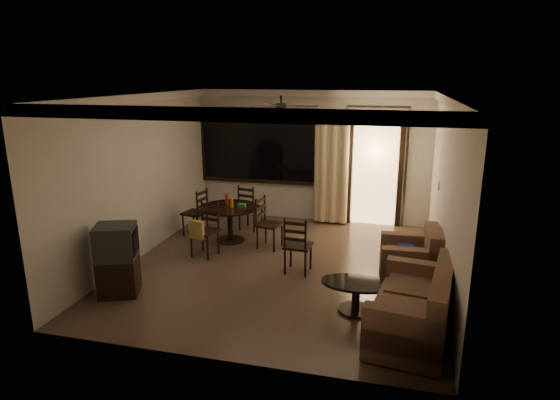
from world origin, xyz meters
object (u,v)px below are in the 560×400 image
(dining_chair_west, at_px, (196,221))
(sofa, at_px, (416,310))
(dining_chair_east, at_px, (269,233))
(armchair, at_px, (413,261))
(dining_chair_north, at_px, (250,216))
(tv_cabinet, at_px, (117,260))
(dining_table, at_px, (230,214))
(dining_chair_south, at_px, (205,239))
(side_chair, at_px, (298,256))
(coffee_table, at_px, (356,292))

(dining_chair_west, height_order, sofa, dining_chair_west)
(dining_chair_east, height_order, armchair, dining_chair_east)
(dining_chair_north, distance_m, tv_cabinet, 3.44)
(dining_chair_north, relative_size, armchair, 1.06)
(dining_table, xyz_separation_m, sofa, (3.35, -2.67, -0.19))
(dining_chair_south, bearing_deg, dining_chair_north, 90.00)
(dining_chair_west, relative_size, dining_chair_south, 1.00)
(tv_cabinet, relative_size, side_chair, 1.10)
(dining_table, bearing_deg, armchair, -18.60)
(coffee_table, bearing_deg, sofa, -30.64)
(armchair, xyz_separation_m, side_chair, (-1.79, -0.01, -0.08))
(sofa, height_order, coffee_table, sofa)
(dining_chair_south, relative_size, coffee_table, 0.99)
(dining_chair_west, xyz_separation_m, dining_chair_east, (1.61, -0.34, 0.00))
(dining_chair_south, xyz_separation_m, coffee_table, (2.77, -1.38, -0.02))
(tv_cabinet, height_order, side_chair, tv_cabinet)
(dining_table, bearing_deg, dining_chair_north, 78.26)
(dining_chair_east, distance_m, dining_chair_north, 1.15)
(dining_chair_south, xyz_separation_m, side_chair, (1.74, -0.30, -0.02))
(dining_chair_west, xyz_separation_m, dining_chair_north, (0.96, 0.60, 0.00))
(dining_chair_south, height_order, sofa, dining_chair_south)
(dining_chair_north, xyz_separation_m, sofa, (3.19, -3.44, 0.07))
(tv_cabinet, bearing_deg, dining_chair_west, 69.36)
(dining_table, relative_size, side_chair, 1.16)
(dining_chair_east, relative_size, armchair, 1.06)
(dining_chair_south, xyz_separation_m, armchair, (3.52, -0.29, 0.05))
(dining_chair_west, relative_size, side_chair, 1.00)
(dining_chair_east, bearing_deg, dining_table, 89.91)
(dining_chair_east, height_order, side_chair, same)
(dining_chair_east, xyz_separation_m, tv_cabinet, (-1.62, -2.35, 0.24))
(dining_chair_south, xyz_separation_m, tv_cabinet, (-0.63, -1.68, 0.22))
(dining_chair_east, bearing_deg, dining_chair_south, 135.70)
(dining_chair_north, height_order, sofa, dining_chair_north)
(dining_chair_west, bearing_deg, armchair, 84.48)
(dining_table, height_order, armchair, dining_table)
(dining_chair_south, bearing_deg, sofa, -15.50)
(tv_cabinet, bearing_deg, dining_chair_north, 53.23)
(dining_chair_north, height_order, tv_cabinet, tv_cabinet)
(side_chair, bearing_deg, coffee_table, 137.40)
(dining_chair_north, xyz_separation_m, tv_cabinet, (-0.97, -3.29, 0.24))
(dining_table, height_order, dining_chair_west, dining_chair_west)
(dining_table, xyz_separation_m, dining_chair_north, (0.16, 0.77, -0.26))
(dining_chair_east, relative_size, dining_chair_south, 1.00)
(dining_table, distance_m, side_chair, 1.95)
(tv_cabinet, height_order, sofa, tv_cabinet)
(armchair, relative_size, coffee_table, 0.94)
(dining_chair_east, height_order, dining_chair_north, same)
(coffee_table, bearing_deg, tv_cabinet, -174.83)
(dining_table, bearing_deg, dining_chair_south, -102.00)
(dining_chair_south, distance_m, side_chair, 1.76)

